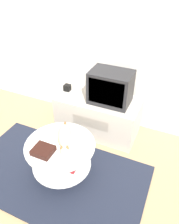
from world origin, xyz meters
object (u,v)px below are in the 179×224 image
speaker (67,88)px  dvd_box (43,151)px  tv (111,87)px  cat (65,137)px

speaker → dvd_box: bearing=-73.8°
tv → cat: (-0.20, -0.81, -0.22)m
speaker → cat: size_ratio=0.18×
tv → dvd_box: 1.11m
dvd_box → speaker: bearing=106.2°
tv → cat: bearing=-104.0°
speaker → cat: speaker is taller
dvd_box → cat: (0.12, 0.22, 0.04)m
tv → cat: size_ratio=1.06×
speaker → cat: 0.94m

